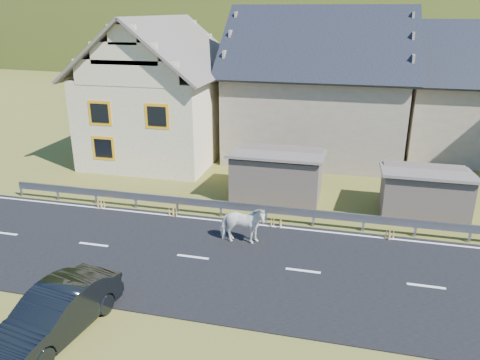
# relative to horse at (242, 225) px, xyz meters

# --- Properties ---
(ground) EXTENTS (160.00, 160.00, 0.00)m
(ground) POSITION_rel_horse_xyz_m (2.52, -1.50, -0.80)
(ground) COLOR #4D5117
(ground) RESTS_ON ground
(road) EXTENTS (60.00, 7.00, 0.04)m
(road) POSITION_rel_horse_xyz_m (2.52, -1.50, -0.78)
(road) COLOR black
(road) RESTS_ON ground
(lane_markings) EXTENTS (60.00, 6.60, 0.01)m
(lane_markings) POSITION_rel_horse_xyz_m (2.52, -1.50, -0.76)
(lane_markings) COLOR silver
(lane_markings) RESTS_ON road
(guardrail) EXTENTS (28.10, 0.09, 0.75)m
(guardrail) POSITION_rel_horse_xyz_m (2.52, 2.18, -0.24)
(guardrail) COLOR #93969B
(guardrail) RESTS_ON ground
(shed_left) EXTENTS (4.30, 3.30, 2.40)m
(shed_left) POSITION_rel_horse_xyz_m (0.52, 5.00, 0.30)
(shed_left) COLOR brown
(shed_left) RESTS_ON ground
(shed_right) EXTENTS (3.80, 2.90, 2.20)m
(shed_right) POSITION_rel_horse_xyz_m (7.02, 4.50, 0.20)
(shed_right) COLOR brown
(shed_right) RESTS_ON ground
(house_cream) EXTENTS (7.80, 9.80, 8.30)m
(house_cream) POSITION_rel_horse_xyz_m (-7.49, 10.50, 3.55)
(house_cream) COLOR beige
(house_cream) RESTS_ON ground
(house_stone_a) EXTENTS (10.80, 9.80, 8.90)m
(house_stone_a) POSITION_rel_horse_xyz_m (1.52, 13.50, 3.83)
(house_stone_a) COLOR gray
(house_stone_a) RESTS_ON ground
(mountain) EXTENTS (440.00, 280.00, 260.00)m
(mountain) POSITION_rel_horse_xyz_m (7.52, 178.50, -20.80)
(mountain) COLOR #283710
(mountain) RESTS_ON ground
(conifer_patch) EXTENTS (76.00, 50.00, 28.00)m
(conifer_patch) POSITION_rel_horse_xyz_m (-52.48, 108.50, 5.20)
(conifer_patch) COLOR black
(conifer_patch) RESTS_ON ground
(horse) EXTENTS (0.95, 1.86, 1.53)m
(horse) POSITION_rel_horse_xyz_m (0.00, 0.00, 0.00)
(horse) COLOR white
(horse) RESTS_ON road
(car) EXTENTS (2.02, 4.38, 1.39)m
(car) POSITION_rel_horse_xyz_m (-3.70, -6.41, -0.11)
(car) COLOR black
(car) RESTS_ON ground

